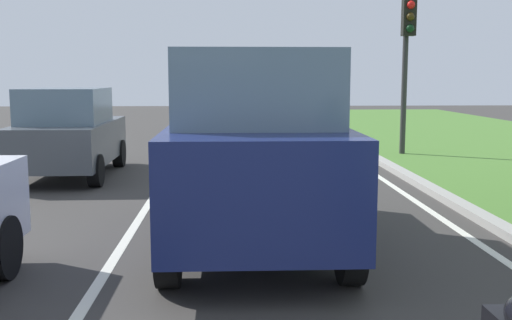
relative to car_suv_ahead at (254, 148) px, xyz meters
name	(u,v)px	position (x,y,z in m)	size (l,w,h in m)	color
ground_plane	(199,181)	(-0.88, 4.47, -1.17)	(60.00, 60.00, 0.00)	#383533
lane_line_center	(163,181)	(-1.58, 4.47, -1.16)	(0.12, 32.00, 0.01)	silver
lane_line_right_edge	(382,179)	(2.72, 4.47, -1.16)	(0.12, 32.00, 0.01)	silver
curb_right	(408,176)	(3.22, 4.47, -1.11)	(0.24, 48.00, 0.12)	#9E9B93
car_suv_ahead	(254,148)	(0.00, 0.00, 0.00)	(1.97, 4.50, 2.28)	navy
car_hatchback_far	(69,133)	(-3.50, 5.08, -0.28)	(1.76, 3.72, 1.78)	#474C51
traffic_light_near_right	(407,43)	(4.12, 7.85, 1.66)	(0.32, 0.50, 4.29)	#2D2D2D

